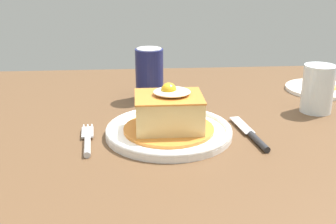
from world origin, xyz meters
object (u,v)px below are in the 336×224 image
Objects in this scene: fork at (87,141)px; knife at (254,137)px; main_plate at (169,131)px; side_plate_fries at (320,89)px; soda_can at (149,74)px; drinking_glass at (317,92)px.

knife is (0.31, -0.00, 0.00)m from fork.
main_plate is 1.46× the size of knife.
fork is at bearing -152.49° from side_plate_fries.
fork is 0.83× the size of side_plate_fries.
soda_can reaches higher than drinking_glass.
knife is 1.58× the size of drinking_glass.
soda_can is (0.12, 0.26, 0.06)m from fork.
side_plate_fries is at bearing 63.76° from drinking_glass.
main_plate is 0.48m from side_plate_fries.
side_plate_fries is (0.41, 0.26, -0.00)m from main_plate.
main_plate is 2.31× the size of drinking_glass.
soda_can reaches higher than main_plate.
side_plate_fries reaches higher than knife.
side_plate_fries is at bearing 49.25° from knife.
side_plate_fries is (0.25, 0.29, -0.00)m from knife.
soda_can is at bearing 125.85° from knife.
soda_can is at bearing 162.45° from drinking_glass.
knife is 0.23m from drinking_glass.
main_plate is 1.42× the size of side_plate_fries.
main_plate is 1.95× the size of soda_can.
fork is at bearing -163.83° from drinking_glass.
fork is 0.29m from soda_can.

